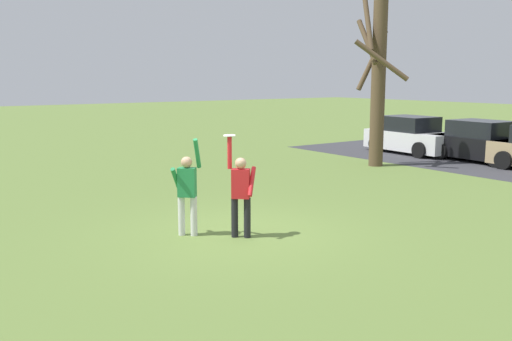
{
  "coord_description": "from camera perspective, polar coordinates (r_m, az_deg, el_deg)",
  "views": [
    {
      "loc": [
        9.54,
        -6.34,
        3.23
      ],
      "look_at": [
        -0.13,
        0.56,
        1.27
      ],
      "focal_mm": 39.58,
      "sensor_mm": 36.0,
      "label": 1
    }
  ],
  "objects": [
    {
      "name": "person_catcher",
      "position": [
        11.42,
        -1.54,
        -2.01
      ],
      "size": [
        0.55,
        0.57,
        2.08
      ],
      "rotation": [
        0.0,
        0.0,
        -2.32
      ],
      "color": "black",
      "rests_on": "ground_plane"
    },
    {
      "name": "person_defender",
      "position": [
        11.64,
        -6.98,
        -1.86
      ],
      "size": [
        0.65,
        0.66,
        2.05
      ],
      "rotation": [
        0.0,
        0.0,
        0.82
      ],
      "color": "silver",
      "rests_on": "ground_plane"
    },
    {
      "name": "parked_car_white",
      "position": [
        25.31,
        15.42,
        3.34
      ],
      "size": [
        4.21,
        2.24,
        1.59
      ],
      "rotation": [
        0.0,
        0.0,
        -0.06
      ],
      "color": "white",
      "rests_on": "ground_plane"
    },
    {
      "name": "ground_plane",
      "position": [
        11.9,
        -1.87,
        -6.4
      ],
      "size": [
        120.0,
        120.0,
        0.0
      ],
      "primitive_type": "plane",
      "color": "olive"
    },
    {
      "name": "parked_car_black",
      "position": [
        23.68,
        21.9,
        2.61
      ],
      "size": [
        4.21,
        2.24,
        1.59
      ],
      "rotation": [
        0.0,
        0.0,
        -0.06
      ],
      "color": "black",
      "rests_on": "ground_plane"
    },
    {
      "name": "bare_tree_tall",
      "position": [
        21.16,
        12.17,
        8.99
      ],
      "size": [
        2.15,
        2.15,
        6.05
      ],
      "color": "brown",
      "rests_on": "ground_plane"
    },
    {
      "name": "frisbee_disc",
      "position": [
        11.29,
        -2.7,
        3.55
      ],
      "size": [
        0.25,
        0.25,
        0.02
      ],
      "primitive_type": "cylinder",
      "color": "white",
      "rests_on": "person_catcher"
    }
  ]
}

